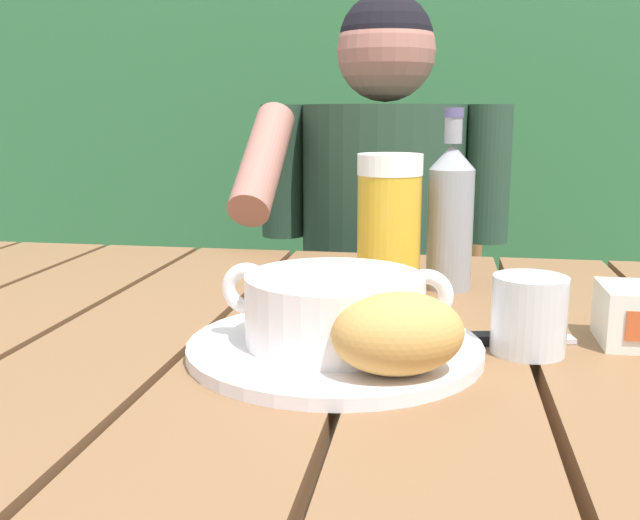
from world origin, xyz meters
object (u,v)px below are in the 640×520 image
(water_glass_small, at_px, (529,316))
(beer_bottle, at_px, (450,214))
(soup_bowl, at_px, (335,307))
(table_knife, at_px, (489,339))
(serving_plate, at_px, (335,348))
(beer_glass, at_px, (389,225))
(bread_roll, at_px, (398,333))
(person_eating, at_px, (379,258))
(chair_near_diner, at_px, (386,354))

(water_glass_small, bearing_deg, beer_bottle, 106.27)
(soup_bowl, xyz_separation_m, table_knife, (0.15, 0.06, -0.04))
(serving_plate, bearing_deg, soup_bowl, -26.57)
(soup_bowl, height_order, beer_glass, beer_glass)
(bread_roll, relative_size, table_knife, 0.96)
(person_eating, height_order, table_knife, person_eating)
(chair_near_diner, xyz_separation_m, bread_roll, (0.08, -1.02, 0.37))
(serving_plate, distance_m, bread_roll, 0.11)
(person_eating, distance_m, soup_bowl, 0.75)
(beer_bottle, bearing_deg, beer_glass, -152.78)
(serving_plate, distance_m, soup_bowl, 0.04)
(person_eating, relative_size, beer_bottle, 5.30)
(person_eating, xyz_separation_m, beer_bottle, (0.13, -0.46, 0.15))
(water_glass_small, bearing_deg, table_knife, 142.51)
(person_eating, height_order, serving_plate, person_eating)
(chair_near_diner, bearing_deg, bread_roll, -85.38)
(table_knife, bearing_deg, person_eating, 103.73)
(bread_roll, bearing_deg, person_eating, 95.92)
(chair_near_diner, distance_m, water_glass_small, 1.00)
(chair_near_diner, height_order, beer_bottle, beer_bottle)
(person_eating, relative_size, beer_glass, 6.98)
(serving_plate, relative_size, water_glass_small, 3.75)
(beer_bottle, relative_size, table_knife, 1.64)
(person_eating, distance_m, serving_plate, 0.75)
(bread_roll, bearing_deg, serving_plate, 130.60)
(chair_near_diner, distance_m, beer_glass, 0.81)
(beer_glass, distance_m, beer_bottle, 0.09)
(bread_roll, xyz_separation_m, table_knife, (0.08, 0.13, -0.04))
(serving_plate, height_order, bread_roll, bread_roll)
(person_eating, height_order, bread_roll, person_eating)
(soup_bowl, height_order, water_glass_small, soup_bowl)
(soup_bowl, xyz_separation_m, bread_roll, (0.06, -0.07, 0.00))
(soup_bowl, relative_size, beer_glass, 1.25)
(serving_plate, relative_size, beer_bottle, 1.21)
(beer_bottle, height_order, table_knife, beer_bottle)
(soup_bowl, bearing_deg, serving_plate, 153.43)
(water_glass_small, bearing_deg, bread_roll, -138.11)
(person_eating, distance_m, table_knife, 0.71)
(chair_near_diner, relative_size, soup_bowl, 4.21)
(table_knife, bearing_deg, bread_roll, -122.46)
(serving_plate, height_order, beer_bottle, beer_bottle)
(chair_near_diner, height_order, person_eating, person_eating)
(water_glass_small, relative_size, table_knife, 0.53)
(bread_roll, bearing_deg, soup_bowl, 130.60)
(chair_near_diner, distance_m, bread_roll, 1.09)
(person_eating, bearing_deg, beer_glass, -83.93)
(bread_roll, distance_m, water_glass_small, 0.16)
(soup_bowl, bearing_deg, chair_near_diner, 91.12)
(bread_roll, distance_m, beer_bottle, 0.36)
(soup_bowl, bearing_deg, bread_roll, -49.40)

